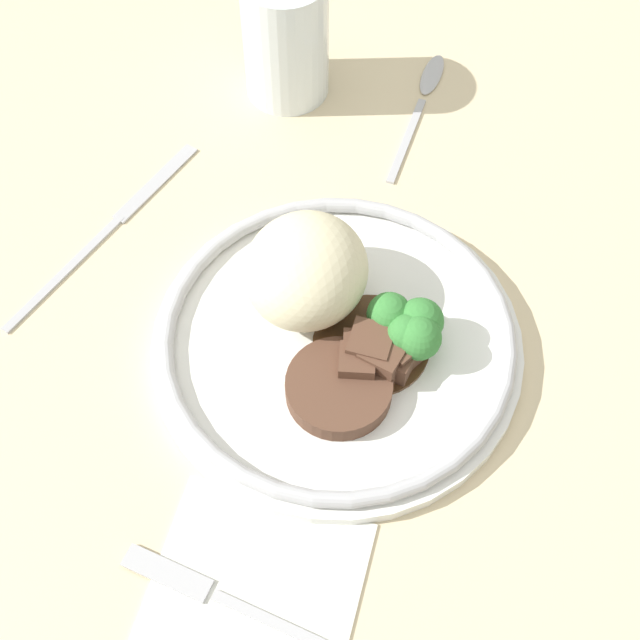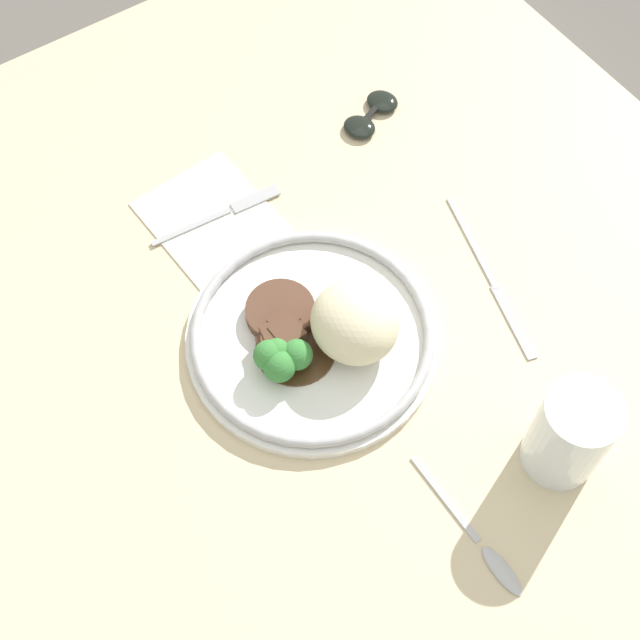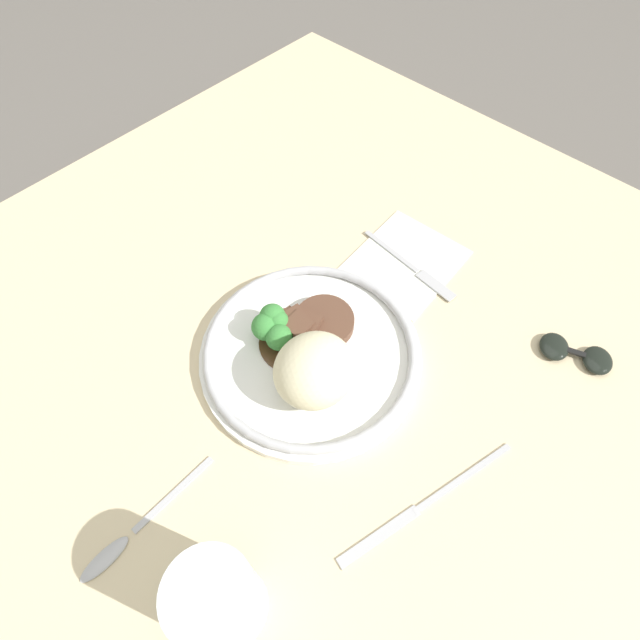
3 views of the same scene
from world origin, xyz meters
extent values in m
plane|color=#5B5651|center=(0.00, 0.00, 0.00)|extent=(8.00, 8.00, 0.00)
cube|color=beige|center=(0.00, 0.00, 0.02)|extent=(1.26, 1.10, 0.04)
cube|color=silver|center=(-0.25, -0.01, 0.04)|extent=(0.17, 0.14, 0.00)
cylinder|color=white|center=(-0.04, 0.00, 0.04)|extent=(0.28, 0.28, 0.01)
torus|color=#B2B2B7|center=(-0.04, 0.00, 0.05)|extent=(0.27, 0.27, 0.01)
ellipsoid|color=beige|center=(-0.01, 0.03, 0.09)|extent=(0.10, 0.09, 0.07)
cylinder|color=brown|center=(-0.08, -0.01, 0.06)|extent=(0.08, 0.08, 0.02)
cylinder|color=#472D19|center=(-0.04, -0.03, 0.05)|extent=(0.09, 0.09, 0.00)
cube|color=brown|center=(-0.04, -0.05, 0.06)|extent=(0.04, 0.04, 0.03)
cube|color=brown|center=(-0.05, -0.05, 0.06)|extent=(0.03, 0.03, 0.02)
cube|color=brown|center=(-0.07, -0.02, 0.06)|extent=(0.03, 0.03, 0.03)
cube|color=brown|center=(-0.06, -0.04, 0.06)|extent=(0.03, 0.03, 0.03)
cube|color=brown|center=(-0.05, -0.02, 0.06)|extent=(0.03, 0.03, 0.03)
cube|color=brown|center=(-0.05, -0.03, 0.06)|extent=(0.03, 0.03, 0.03)
cylinder|color=#669E51|center=(-0.04, -0.05, 0.06)|extent=(0.01, 0.01, 0.01)
sphere|color=#387F38|center=(-0.04, -0.05, 0.07)|extent=(0.03, 0.03, 0.03)
cylinder|color=#669E51|center=(-0.02, -0.06, 0.05)|extent=(0.01, 0.01, 0.01)
sphere|color=#387F38|center=(-0.02, -0.06, 0.07)|extent=(0.04, 0.04, 0.04)
cylinder|color=#669E51|center=(-0.02, -0.03, 0.05)|extent=(0.01, 0.01, 0.01)
sphere|color=#387F38|center=(-0.02, -0.03, 0.07)|extent=(0.03, 0.03, 0.03)
cylinder|color=#669E51|center=(-0.04, -0.06, 0.06)|extent=(0.01, 0.01, 0.01)
sphere|color=#387F38|center=(-0.04, -0.06, 0.07)|extent=(0.03, 0.03, 0.03)
cylinder|color=yellow|center=(0.21, 0.13, 0.07)|extent=(0.07, 0.07, 0.07)
cylinder|color=white|center=(0.21, 0.13, 0.10)|extent=(0.08, 0.08, 0.12)
cube|color=#ADADB2|center=(-0.25, -0.03, 0.04)|extent=(0.02, 0.10, 0.00)
cube|color=#ADADB2|center=(-0.24, 0.05, 0.04)|extent=(0.02, 0.06, 0.00)
cube|color=#ADADB2|center=(-0.05, 0.23, 0.04)|extent=(0.13, 0.04, 0.00)
cube|color=#ADADB2|center=(0.06, 0.20, 0.04)|extent=(0.10, 0.04, 0.00)
cube|color=#ADADB2|center=(0.18, 0.01, 0.04)|extent=(0.11, 0.01, 0.00)
ellipsoid|color=#ADADB2|center=(0.27, 0.01, 0.04)|extent=(0.06, 0.02, 0.01)
ellipsoid|color=black|center=(-0.26, 0.22, 0.04)|extent=(0.05, 0.05, 0.01)
ellipsoid|color=black|center=(-0.28, 0.27, 0.04)|extent=(0.05, 0.05, 0.01)
cube|color=black|center=(-0.27, 0.24, 0.04)|extent=(0.02, 0.03, 0.00)
camera|label=1|loc=(-0.37, -0.10, 0.62)|focal=50.00mm
camera|label=2|loc=(0.35, -0.26, 0.90)|focal=50.00mm
camera|label=3|loc=(0.18, 0.22, 0.59)|focal=28.00mm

